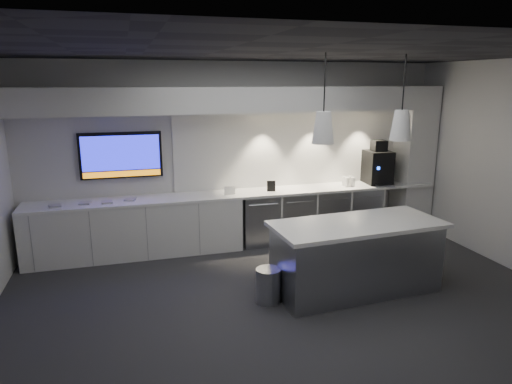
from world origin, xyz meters
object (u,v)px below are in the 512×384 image
object	(u,v)px
wall_tv	(121,155)
island	(356,256)
coffee_machine	(378,166)
bin	(268,286)

from	to	relation	value
wall_tv	island	bearing A→B (deg)	-39.58
island	coffee_machine	size ratio (longest dim) A/B	2.92
island	bin	xyz separation A→B (m)	(-1.19, -0.00, -0.25)
wall_tv	bin	xyz separation A→B (m)	(1.67, -2.37, -1.34)
island	bin	size ratio (longest dim) A/B	5.17
bin	island	bearing A→B (deg)	0.21
bin	coffee_machine	size ratio (longest dim) A/B	0.57
wall_tv	coffee_machine	world-z (taller)	wall_tv
wall_tv	bin	size ratio (longest dim) A/B	2.86
island	coffee_machine	distance (m)	2.71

